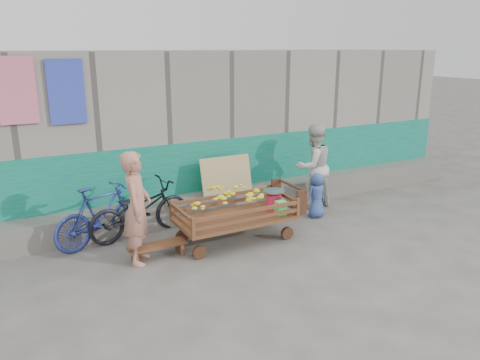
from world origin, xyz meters
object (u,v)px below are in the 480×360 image
banana_cart (233,207)px  bicycle_blue (101,215)px  vendor_man (137,208)px  child (317,195)px  woman (313,166)px  bench (157,248)px  bicycle_dark (140,210)px

banana_cart → bicycle_blue: (-1.89, 0.92, -0.10)m
bicycle_blue → vendor_man: bearing=179.7°
child → bicycle_blue: bicycle_blue is taller
woman → bicycle_blue: woman is taller
bench → vendor_man: 0.73m
bench → vendor_man: bearing=179.6°
vendor_man → bicycle_blue: 1.04m
bench → bicycle_blue: bicycle_blue is taller
vendor_man → bicycle_blue: size_ratio=1.02×
banana_cart → bicycle_dark: bearing=143.4°
banana_cart → child: banana_cart is taller
banana_cart → vendor_man: bearing=-179.7°
woman → child: bearing=58.5°
woman → child: 0.71m
woman → bicycle_dark: woman is taller
banana_cart → bicycle_dark: 1.58m
vendor_man → child: size_ratio=1.98×
banana_cart → vendor_man: size_ratio=1.24×
bench → vendor_man: vendor_man is taller
child → bicycle_blue: 3.84m
child → bench: bearing=3.9°
vendor_man → bicycle_blue: vendor_man is taller
bicycle_blue → bicycle_dark: bearing=-108.3°
bicycle_blue → woman: bearing=-111.8°
vendor_man → bicycle_blue: bearing=45.1°
banana_cart → vendor_man: vendor_man is taller
bench → vendor_man: (-0.27, 0.00, 0.68)m
vendor_man → child: vendor_man is taller
child → vendor_man: bearing=3.4°
woman → banana_cart: bearing=17.0°
child → bicycle_dark: 3.22m
bicycle_dark → banana_cart: bearing=-136.4°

